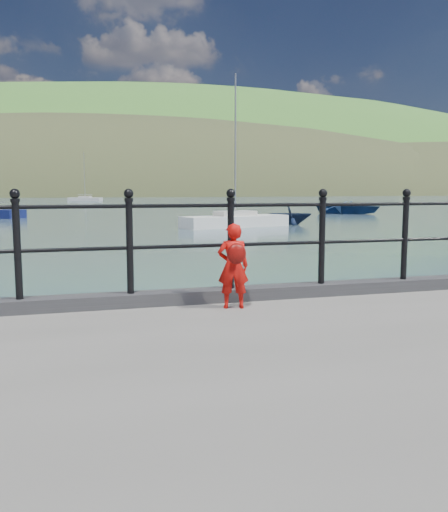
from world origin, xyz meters
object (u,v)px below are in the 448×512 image
object	(u,v)px
launch_blue	(349,207)
launch_navy	(290,214)
sailboat_deep	(85,199)
child	(233,265)
railing	(181,234)
sailboat_near	(235,222)

from	to	relation	value
launch_blue	launch_navy	size ratio (longest dim) A/B	2.15
launch_blue	sailboat_deep	xyz separation A→B (m)	(-22.38, 63.00, -0.27)
launch_navy	child	bearing A→B (deg)	173.78
railing	launch_blue	world-z (taller)	railing
child	sailboat_deep	distance (m)	103.44
child	sailboat_near	world-z (taller)	sailboat_near
railing	sailboat_near	size ratio (longest dim) A/B	1.93
launch_blue	sailboat_near	xyz separation A→B (m)	(-15.65, -14.21, -0.28)
railing	sailboat_deep	world-z (taller)	sailboat_deep
railing	sailboat_near	xyz separation A→B (m)	(8.63, 25.79, -1.48)
railing	sailboat_deep	xyz separation A→B (m)	(1.90, 102.99, -1.48)
launch_blue	launch_navy	bearing A→B (deg)	-174.46
sailboat_near	sailboat_deep	bearing A→B (deg)	78.95
launch_blue	sailboat_near	bearing A→B (deg)	179.19
launch_navy	sailboat_deep	world-z (taller)	sailboat_deep
child	sailboat_near	xyz separation A→B (m)	(8.12, 26.22, -1.15)
launch_blue	sailboat_deep	distance (m)	66.85
child	sailboat_deep	xyz separation A→B (m)	(1.40, 103.42, -1.15)
sailboat_deep	sailboat_near	bearing A→B (deg)	-57.88
launch_blue	launch_navy	distance (m)	17.37
sailboat_near	launch_blue	bearing A→B (deg)	26.20
launch_navy	sailboat_near	distance (m)	4.34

